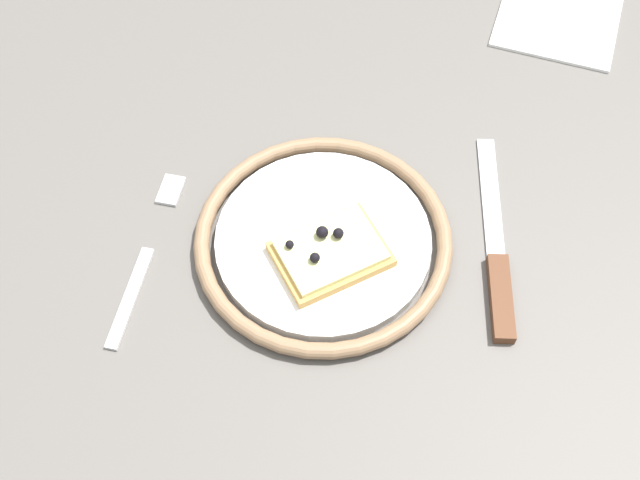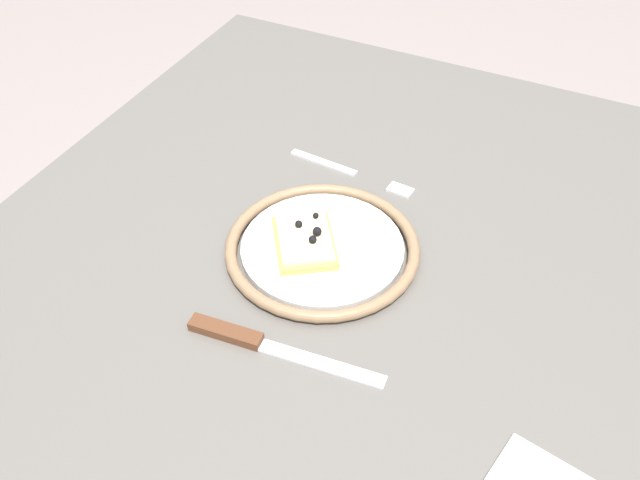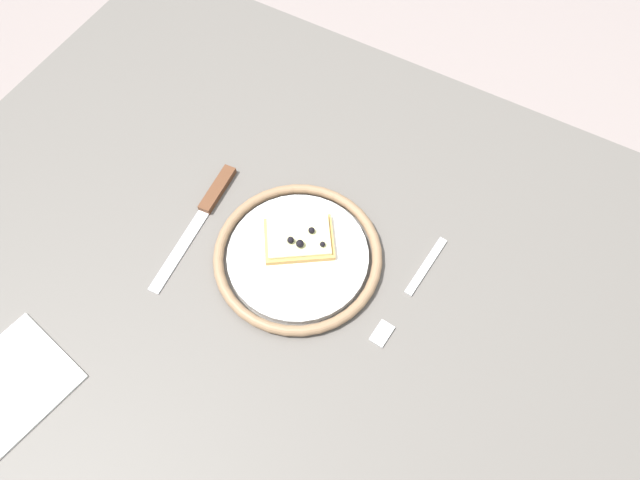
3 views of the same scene
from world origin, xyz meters
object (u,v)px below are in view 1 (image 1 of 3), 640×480
(dining_table, at_px, (358,281))
(plate, at_px, (323,240))
(fork, at_px, (146,255))
(napkin, at_px, (558,17))
(knife, at_px, (498,269))
(pizza_slice_near, at_px, (330,252))

(dining_table, height_order, plate, plate)
(fork, bearing_deg, plate, 11.39)
(napkin, bearing_deg, fork, -136.69)
(knife, xyz_separation_m, napkin, (0.07, 0.36, -0.00))
(pizza_slice_near, bearing_deg, knife, 4.17)
(dining_table, bearing_deg, plate, -162.95)
(plate, distance_m, knife, 0.17)
(plate, xyz_separation_m, napkin, (0.24, 0.35, -0.01))
(dining_table, xyz_separation_m, fork, (-0.21, -0.05, 0.09))
(knife, xyz_separation_m, fork, (-0.34, -0.03, -0.00))
(pizza_slice_near, height_order, knife, pizza_slice_near)
(fork, bearing_deg, dining_table, 12.41)
(plate, bearing_deg, napkin, 55.73)
(pizza_slice_near, bearing_deg, plate, 114.87)
(dining_table, distance_m, plate, 0.10)
(plate, distance_m, napkin, 0.43)
(plate, xyz_separation_m, knife, (0.17, -0.01, -0.00))
(plate, height_order, napkin, plate)
(pizza_slice_near, xyz_separation_m, fork, (-0.18, -0.01, -0.02))
(napkin, bearing_deg, plate, -124.27)
(knife, relative_size, fork, 1.19)
(knife, distance_m, napkin, 0.37)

